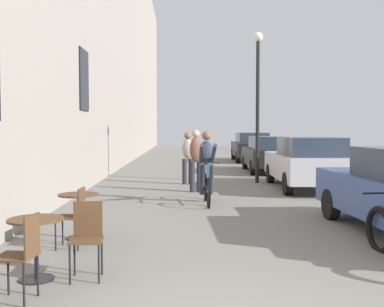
% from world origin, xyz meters
% --- Properties ---
extents(cafe_table_near, '(0.64, 0.64, 0.72)m').
position_xyz_m(cafe_table_near, '(-2.14, 1.97, 0.52)').
color(cafe_table_near, black).
rests_on(cafe_table_near, ground_plane).
extents(cafe_chair_near_toward_street, '(0.42, 0.42, 0.89)m').
position_xyz_m(cafe_chair_near_toward_street, '(-2.06, 1.30, 0.52)').
color(cafe_chair_near_toward_street, black).
rests_on(cafe_chair_near_toward_street, ground_plane).
extents(cafe_chair_near_toward_wall, '(0.40, 0.40, 0.89)m').
position_xyz_m(cafe_chair_near_toward_wall, '(-1.56, 2.05, 0.52)').
color(cafe_chair_near_toward_wall, black).
rests_on(cafe_chair_near_toward_wall, ground_plane).
extents(cafe_table_mid, '(0.64, 0.64, 0.72)m').
position_xyz_m(cafe_table_mid, '(-2.10, 3.99, 0.52)').
color(cafe_table_mid, black).
rests_on(cafe_table_mid, ground_plane).
extents(cafe_chair_mid_toward_street, '(0.40, 0.40, 0.89)m').
position_xyz_m(cafe_chair_mid_toward_street, '(-2.02, 3.41, 0.52)').
color(cafe_chair_mid_toward_street, black).
rests_on(cafe_chair_mid_toward_street, ground_plane).
extents(cyclist_on_bicycle, '(0.52, 1.76, 1.74)m').
position_xyz_m(cyclist_on_bicycle, '(0.15, 7.48, 0.81)').
color(cyclist_on_bicycle, black).
rests_on(cyclist_on_bicycle, ground_plane).
extents(pedestrian_near, '(0.37, 0.28, 1.74)m').
position_xyz_m(pedestrian_near, '(-0.05, 9.44, 0.98)').
color(pedestrian_near, '#26262D').
rests_on(pedestrian_near, ground_plane).
extents(pedestrian_mid, '(0.36, 0.27, 1.66)m').
position_xyz_m(pedestrian_mid, '(-0.26, 11.27, 0.93)').
color(pedestrian_mid, '#26262D').
rests_on(pedestrian_mid, ground_plane).
extents(street_lamp, '(0.32, 0.32, 4.90)m').
position_xyz_m(street_lamp, '(2.03, 11.62, 3.11)').
color(street_lamp, black).
rests_on(street_lamp, ground_plane).
extents(parked_car_second, '(1.92, 4.35, 1.53)m').
position_xyz_m(parked_car_second, '(3.22, 10.03, 0.79)').
color(parked_car_second, '#B7B7BC').
rests_on(parked_car_second, ground_plane).
extents(parked_car_third, '(1.84, 4.17, 1.47)m').
position_xyz_m(parked_car_third, '(3.09, 15.34, 0.76)').
color(parked_car_third, black).
rests_on(parked_car_third, ground_plane).
extents(parked_car_fourth, '(2.00, 4.49, 1.58)m').
position_xyz_m(parked_car_fourth, '(3.34, 21.63, 0.82)').
color(parked_car_fourth, black).
rests_on(parked_car_fourth, ground_plane).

